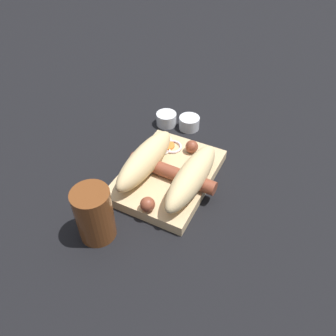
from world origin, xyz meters
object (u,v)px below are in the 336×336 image
drink_glass (94,214)px  condiment_cup_far (166,120)px  condiment_cup_near (189,123)px  sausage (172,173)px  food_tray (168,176)px  bread_roll (168,168)px

drink_glass → condiment_cup_far: bearing=-173.1°
condiment_cup_near → drink_glass: (0.35, -0.01, 0.04)m
condiment_cup_near → condiment_cup_far: size_ratio=1.00×
sausage → condiment_cup_far: size_ratio=4.24×
food_tray → condiment_cup_near: (-0.18, -0.03, 0.00)m
condiment_cup_far → condiment_cup_near: bearing=100.7°
condiment_cup_near → condiment_cup_far: 0.06m
food_tray → drink_glass: 0.18m
bread_roll → drink_glass: 0.16m
food_tray → bread_roll: bearing=25.4°
condiment_cup_far → food_tray: bearing=28.0°
sausage → drink_glass: size_ratio=2.03×
food_tray → condiment_cup_near: condiment_cup_near is taller
condiment_cup_far → drink_glass: (0.34, 0.04, 0.04)m
bread_roll → condiment_cup_far: (-0.19, -0.10, -0.04)m
bread_roll → condiment_cup_near: (-0.20, -0.04, -0.04)m
sausage → condiment_cup_far: (-0.18, -0.10, -0.02)m
sausage → condiment_cup_far: 0.21m
bread_roll → sausage: (-0.01, 0.01, -0.02)m
food_tray → condiment_cup_far: 0.19m
food_tray → drink_glass: bearing=-15.9°
food_tray → bread_roll: (0.02, 0.01, 0.04)m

